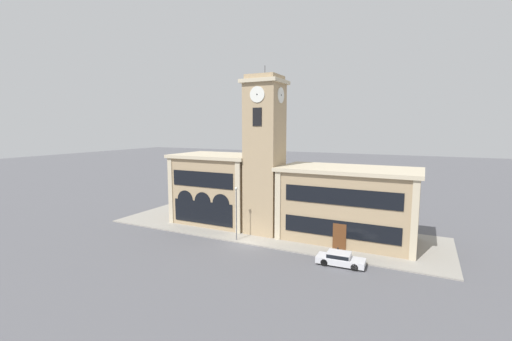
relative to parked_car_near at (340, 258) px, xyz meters
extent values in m
plane|color=#56565B|center=(-11.40, 1.19, -0.70)|extent=(300.00, 300.00, 0.00)
cube|color=gray|center=(-11.40, 7.75, -0.63)|extent=(44.60, 13.13, 0.15)
cube|color=tan|center=(-11.40, 6.40, 8.93)|extent=(4.27, 4.27, 19.27)
cube|color=beige|center=(-11.40, 6.40, 18.79)|extent=(4.97, 4.97, 0.45)
cube|color=tan|center=(-11.40, 6.40, 19.32)|extent=(3.93, 3.93, 0.60)
cylinder|color=#4C4C51|center=(-11.40, 6.40, 20.22)|extent=(0.10, 0.10, 1.20)
cylinder|color=silver|center=(-11.40, 4.22, 17.10)|extent=(1.94, 0.10, 1.94)
cylinder|color=black|center=(-11.40, 4.15, 17.10)|extent=(0.16, 0.04, 0.16)
cylinder|color=silver|center=(-9.22, 6.40, 17.10)|extent=(0.10, 1.94, 1.94)
cylinder|color=black|center=(-9.15, 6.40, 17.10)|extent=(0.04, 0.16, 0.16)
cube|color=black|center=(-11.40, 4.23, 14.43)|extent=(1.20, 0.10, 2.20)
cube|color=tan|center=(-19.70, 8.29, 4.07)|extent=(11.72, 8.05, 9.55)
cube|color=beige|center=(-19.70, 8.29, 9.07)|extent=(12.42, 8.75, 0.45)
cube|color=beige|center=(-25.21, 4.21, 4.07)|extent=(0.70, 0.16, 9.55)
cube|color=beige|center=(-14.19, 4.21, 4.07)|extent=(0.70, 0.16, 9.55)
cube|color=black|center=(-19.70, 4.23, 6.18)|extent=(9.61, 0.10, 2.10)
cube|color=black|center=(-19.70, 4.23, 1.59)|extent=(9.38, 0.10, 3.06)
cylinder|color=black|center=(-22.63, 4.22, 3.12)|extent=(2.58, 0.06, 2.58)
cylinder|color=black|center=(-19.70, 4.22, 3.12)|extent=(2.58, 0.06, 2.58)
cylinder|color=black|center=(-16.77, 4.22, 3.12)|extent=(2.58, 0.06, 2.58)
cube|color=tan|center=(-1.04, 8.29, 3.59)|extent=(15.86, 8.05, 8.58)
cube|color=beige|center=(-1.04, 8.29, 8.10)|extent=(16.56, 8.75, 0.45)
cube|color=beige|center=(-8.62, 4.21, 3.59)|extent=(0.70, 0.16, 8.58)
cube|color=beige|center=(6.55, 4.21, 3.59)|extent=(0.70, 0.16, 8.58)
cube|color=black|center=(-1.04, 4.23, 5.47)|extent=(13.01, 0.10, 1.89)
cube|color=#5B3319|center=(-1.04, 4.22, 0.84)|extent=(1.50, 0.12, 3.09)
cube|color=black|center=(-1.04, 4.23, 1.77)|extent=(13.01, 0.10, 1.92)
cube|color=silver|center=(0.07, 0.00, -0.19)|extent=(4.85, 2.06, 0.62)
cube|color=silver|center=(-0.12, -0.01, 0.37)|extent=(2.36, 1.77, 0.50)
cube|color=black|center=(-0.12, -0.01, 0.37)|extent=(2.27, 1.80, 0.38)
cylinder|color=black|center=(1.51, 0.89, -0.34)|extent=(0.73, 0.25, 0.72)
cylinder|color=black|center=(1.58, -0.76, -0.34)|extent=(0.73, 0.25, 0.72)
cylinder|color=black|center=(-1.45, 0.76, -0.34)|extent=(0.73, 0.25, 0.72)
cylinder|color=black|center=(-1.38, -0.88, -0.34)|extent=(0.73, 0.25, 0.72)
cylinder|color=#4C4C51|center=(-13.05, 1.84, 2.56)|extent=(0.12, 0.12, 6.22)
sphere|color=silver|center=(-13.05, 1.84, 5.85)|extent=(0.36, 0.36, 0.36)
cylinder|color=black|center=(-0.62, 1.70, -0.10)|extent=(0.18, 0.18, 0.90)
sphere|color=black|center=(-0.62, 1.70, 0.43)|extent=(0.16, 0.16, 0.16)
camera|label=1|loc=(7.07, -33.45, 13.17)|focal=24.00mm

